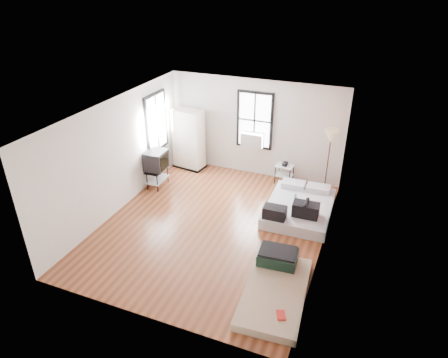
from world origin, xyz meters
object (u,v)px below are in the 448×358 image
at_px(wardrobe, 189,139).
at_px(tv_stand, 156,161).
at_px(mattress_bare, 276,283).
at_px(side_table, 285,169).
at_px(mattress_main, 299,207).
at_px(floor_lamp, 331,139).

xyz_separation_m(wardrobe, tv_stand, (-0.29, -1.41, -0.15)).
bearing_deg(wardrobe, mattress_bare, -39.57).
relative_size(mattress_bare, wardrobe, 1.20).
bearing_deg(side_table, mattress_main, -62.71).
distance_m(mattress_bare, side_table, 4.32).
xyz_separation_m(side_table, floor_lamp, (1.15, -0.07, 1.10)).
relative_size(mattress_bare, floor_lamp, 1.22).
bearing_deg(tv_stand, wardrobe, 75.94).
bearing_deg(mattress_bare, tv_stand, 142.52).
bearing_deg(mattress_bare, mattress_main, 89.43).
distance_m(mattress_bare, tv_stand, 4.98).
xyz_separation_m(wardrobe, floor_lamp, (4.07, 0.00, 0.63)).
relative_size(mattress_main, wardrobe, 1.17).
bearing_deg(mattress_main, floor_lamp, 72.04).
bearing_deg(wardrobe, tv_stand, -93.98).
xyz_separation_m(mattress_bare, side_table, (-0.91, 4.21, 0.29)).
bearing_deg(tv_stand, mattress_main, -1.90).
bearing_deg(wardrobe, floor_lamp, 7.61).
distance_m(mattress_main, floor_lamp, 1.96).
bearing_deg(tv_stand, floor_lamp, 15.45).
height_order(mattress_bare, tv_stand, tv_stand).
height_order(side_table, tv_stand, tv_stand).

